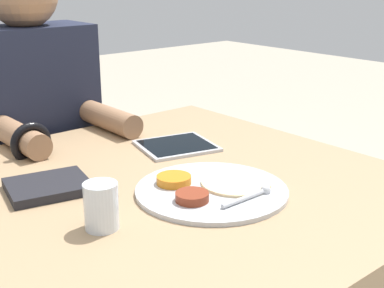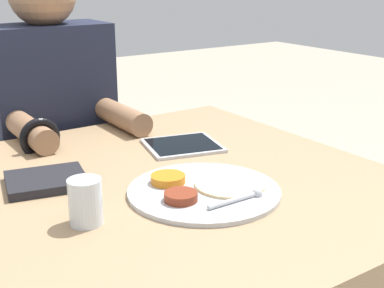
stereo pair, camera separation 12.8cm
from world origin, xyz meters
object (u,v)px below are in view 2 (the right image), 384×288
Objects in this scene: red_notebook at (46,181)px; person_diner at (57,165)px; tablet_device at (183,145)px; drinking_glass at (85,202)px; thali_tray at (203,190)px.

person_diner is at bearing 67.95° from red_notebook.
tablet_device is 0.49m from drinking_glass.
tablet_device is 0.19× the size of person_diner.
drinking_glass is at bearing -90.99° from red_notebook.
drinking_glass reaches higher than thali_tray.
thali_tray is 1.67× the size of red_notebook.
tablet_device is (0.40, 0.05, -0.00)m from red_notebook.
tablet_device is at bearing 7.33° from red_notebook.
drinking_glass is at bearing -145.22° from tablet_device.
red_notebook is at bearing -112.05° from person_diner.
thali_tray is 0.35m from red_notebook.
thali_tray is 0.78m from person_diner.
red_notebook is 2.21× the size of drinking_glass.
thali_tray is 1.43× the size of tablet_device.
person_diner is at bearing 93.79° from thali_tray.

